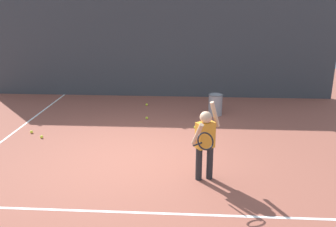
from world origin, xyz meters
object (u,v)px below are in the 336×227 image
object	(u,v)px
tennis_player	(205,140)
ball_hopper	(215,104)
tennis_ball_1	(31,132)
tennis_ball_0	(195,127)
tennis_ball_2	(42,137)
tennis_ball_3	(147,105)
tennis_ball_4	(147,118)

from	to	relation	value
tennis_player	ball_hopper	world-z (taller)	tennis_player
ball_hopper	tennis_ball_1	size ratio (longest dim) A/B	8.52
tennis_ball_0	tennis_ball_2	xyz separation A→B (m)	(-3.40, -0.85, 0.00)
tennis_ball_2	tennis_ball_3	distance (m)	3.37
tennis_player	tennis_ball_3	distance (m)	4.71
tennis_ball_4	tennis_ball_2	bearing A→B (deg)	-145.81
tennis_ball_4	tennis_ball_1	bearing A→B (deg)	-154.89
ball_hopper	tennis_ball_2	size ratio (longest dim) A/B	8.52
tennis_player	tennis_ball_2	world-z (taller)	tennis_player
tennis_ball_0	tennis_ball_2	bearing A→B (deg)	-166.05
tennis_ball_3	tennis_ball_1	bearing A→B (deg)	-134.46
tennis_ball_2	tennis_ball_0	bearing A→B (deg)	13.95
tennis_player	tennis_ball_1	bearing A→B (deg)	120.66
ball_hopper	tennis_ball_4	xyz separation A→B (m)	(-1.77, -0.49, -0.26)
tennis_player	tennis_ball_0	size ratio (longest dim) A/B	20.46
tennis_ball_1	tennis_player	bearing A→B (deg)	-27.19
tennis_ball_3	tennis_ball_4	world-z (taller)	same
tennis_ball_0	tennis_ball_1	xyz separation A→B (m)	(-3.76, -0.55, 0.00)
tennis_player	ball_hopper	xyz separation A→B (m)	(0.41, 3.66, -0.44)
ball_hopper	tennis_ball_3	distance (m)	2.07
tennis_ball_0	tennis_ball_4	size ratio (longest dim) A/B	1.00
tennis_player	tennis_ball_4	xyz separation A→B (m)	(-1.36, 3.17, -0.69)
tennis_player	tennis_ball_2	distance (m)	3.97
tennis_ball_1	tennis_ball_4	distance (m)	2.78
ball_hopper	tennis_ball_0	world-z (taller)	ball_hopper
tennis_ball_0	tennis_ball_4	xyz separation A→B (m)	(-1.24, 0.63, 0.00)
tennis_player	tennis_ball_3	bearing A→B (deg)	76.75
tennis_ball_0	ball_hopper	bearing A→B (deg)	64.52
tennis_player	tennis_ball_1	xyz separation A→B (m)	(-3.88, 1.99, -0.69)
tennis_ball_2	tennis_ball_4	xyz separation A→B (m)	(2.17, 1.47, 0.00)
tennis_ball_1	tennis_ball_4	size ratio (longest dim) A/B	1.00
ball_hopper	tennis_ball_4	world-z (taller)	ball_hopper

